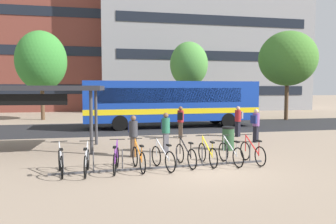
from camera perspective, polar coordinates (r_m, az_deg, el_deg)
ground at (r=11.05m, az=6.45°, el=-9.93°), size 200.00×200.00×0.00m
bus_lane_asphalt at (r=21.86m, az=-2.60°, el=-2.81°), size 80.00×7.20×0.01m
city_bus at (r=21.96m, az=0.87°, el=1.87°), size 12.11×3.01×3.20m
bike_rack at (r=10.83m, az=-0.81°, el=-9.68°), size 7.42×0.47×0.70m
parked_bicycle_silver_0 at (r=10.53m, az=-18.92°, el=-8.70°), size 0.55×1.70×0.99m
parked_bicycle_silver_1 at (r=10.38m, az=-14.55°, el=-8.79°), size 0.52×1.72×0.99m
parked_bicycle_purple_2 at (r=10.50m, az=-9.41°, el=-8.56°), size 0.52×1.72×0.99m
parked_bicycle_orange_3 at (r=10.58m, az=-5.36°, el=-8.43°), size 0.52×1.71×0.99m
parked_bicycle_silver_4 at (r=10.64m, az=-0.92°, el=-8.33°), size 0.67×1.66×0.99m
parked_bicycle_black_5 at (r=11.06m, az=3.23°, el=-7.85°), size 0.52×1.70×0.99m
parked_bicycle_yellow_6 at (r=11.31m, az=7.18°, el=-7.61°), size 0.52×1.72×0.99m
parked_bicycle_silver_7 at (r=11.52m, az=11.28°, el=-7.44°), size 0.52×1.71×0.99m
parked_bicycle_red_8 at (r=11.88m, az=15.08°, el=-7.14°), size 0.52×1.72×0.99m
transit_shelter at (r=14.72m, az=-23.20°, el=3.66°), size 5.98×3.37×2.82m
commuter_navy_pack_0 at (r=16.37m, az=15.63°, el=-1.97°), size 0.60×0.57×1.69m
commuter_navy_pack_1 at (r=12.54m, az=-6.34°, el=-3.81°), size 0.38×0.56×1.65m
commuter_grey_pack_2 at (r=18.08m, az=12.63°, el=-1.28°), size 0.60×0.56×1.71m
commuter_navy_pack_3 at (r=13.26m, az=-0.43°, el=-3.23°), size 0.35×0.53×1.69m
commuter_black_pack_4 at (r=17.07m, az=2.29°, el=-1.44°), size 0.47×0.59×1.74m
trash_bin at (r=14.15m, az=10.87°, el=-4.69°), size 0.55×0.55×1.03m
street_tree_0 at (r=28.91m, az=20.89°, el=9.03°), size 4.84×4.84×7.56m
street_tree_1 at (r=29.98m, az=3.82°, el=8.60°), size 3.57×3.57×7.08m
street_tree_2 at (r=29.18m, az=-22.01°, el=8.60°), size 4.23×4.23×7.59m
building_left_wing at (r=45.28m, az=-22.66°, el=11.62°), size 19.17×12.48×17.44m
building_right_wing at (r=43.81m, az=5.97°, el=16.79°), size 25.89×11.64×24.38m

